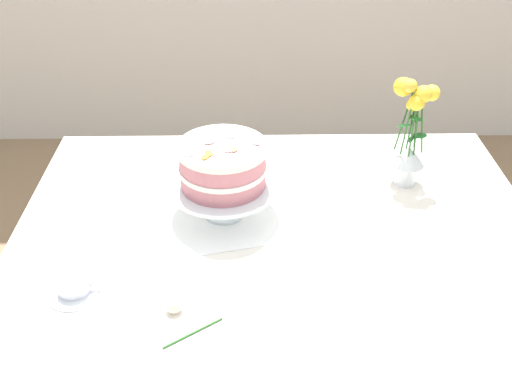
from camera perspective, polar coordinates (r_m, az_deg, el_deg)
name	(u,v)px	position (r m, az deg, el deg)	size (l,w,h in m)	color
dining_table	(277,253)	(1.68, 2.00, -6.57)	(1.40, 1.00, 0.74)	white
linen_napkin	(224,214)	(1.66, -3.00, -2.97)	(0.32, 0.32, 0.00)	white
cake_stand	(224,190)	(1.62, -3.08, -0.62)	(0.29, 0.29, 0.10)	silver
layer_cake	(223,165)	(1.58, -3.16, 1.74)	(0.23, 0.23, 0.13)	#CC7A84
flower_vase	(411,134)	(1.77, 14.40, 4.52)	(0.12, 0.10, 0.33)	silver
teacup	(74,285)	(1.47, -16.74, -9.21)	(0.13, 0.13, 0.05)	white
fallen_rose	(175,306)	(1.38, -7.65, -11.44)	(0.13, 0.13, 0.04)	#2D6028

